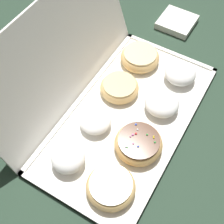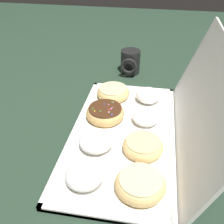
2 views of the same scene
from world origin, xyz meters
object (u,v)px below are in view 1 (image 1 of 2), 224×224
at_px(donut_box, 128,117).
at_px(glazed_ring_donut_7, 140,57).
at_px(powdered_filled_donut_4, 68,158).
at_px(napkin_stack, 177,22).
at_px(powdered_filled_donut_5, 95,121).
at_px(glazed_ring_donut_0, 111,187).
at_px(glazed_ring_donut_6, 119,87).
at_px(powdered_filled_donut_3, 180,73).
at_px(sprinkle_donut_1, 138,143).
at_px(powdered_filled_donut_2, 162,103).

xyz_separation_m(donut_box, glazed_ring_donut_7, (0.19, 0.07, 0.02)).
xyz_separation_m(powdered_filled_donut_4, napkin_stack, (0.60, -0.02, -0.02)).
xyz_separation_m(donut_box, powdered_filled_donut_5, (-0.07, 0.06, 0.02)).
xyz_separation_m(glazed_ring_donut_7, napkin_stack, (0.22, -0.03, -0.02)).
bearing_deg(glazed_ring_donut_0, powdered_filled_donut_5, 43.30).
relative_size(donut_box, powdered_filled_donut_4, 6.81).
height_order(glazed_ring_donut_0, glazed_ring_donut_7, glazed_ring_donut_7).
relative_size(powdered_filled_donut_4, powdered_filled_donut_5, 1.00).
distance_m(glazed_ring_donut_0, napkin_stack, 0.62).
distance_m(glazed_ring_donut_6, glazed_ring_donut_7, 0.13).
distance_m(glazed_ring_donut_0, powdered_filled_donut_3, 0.39).
bearing_deg(sprinkle_donut_1, powdered_filled_donut_5, 89.42).
bearing_deg(napkin_stack, glazed_ring_donut_7, 173.46).
height_order(powdered_filled_donut_5, glazed_ring_donut_7, powdered_filled_donut_5).
xyz_separation_m(glazed_ring_donut_6, napkin_stack, (0.35, -0.02, -0.02)).
xyz_separation_m(powdered_filled_donut_3, glazed_ring_donut_6, (-0.13, 0.13, -0.01)).
bearing_deg(glazed_ring_donut_0, powdered_filled_donut_4, 86.43).
relative_size(glazed_ring_donut_0, powdered_filled_donut_2, 1.25).
relative_size(powdered_filled_donut_5, napkin_stack, 0.73).
relative_size(sprinkle_donut_1, napkin_stack, 1.07).
distance_m(sprinkle_donut_1, powdered_filled_donut_5, 0.13).
height_order(glazed_ring_donut_0, powdered_filled_donut_4, powdered_filled_donut_4).
xyz_separation_m(glazed_ring_donut_0, powdered_filled_donut_4, (0.01, 0.12, 0.00)).
height_order(powdered_filled_donut_4, napkin_stack, powdered_filled_donut_4).
bearing_deg(glazed_ring_donut_7, napkin_stack, -6.54).
distance_m(donut_box, glazed_ring_donut_6, 0.09).
bearing_deg(powdered_filled_donut_5, donut_box, -42.19).
height_order(glazed_ring_donut_0, napkin_stack, glazed_ring_donut_0).
height_order(sprinkle_donut_1, napkin_stack, sprinkle_donut_1).
relative_size(donut_box, glazed_ring_donut_7, 4.78).
height_order(glazed_ring_donut_6, napkin_stack, glazed_ring_donut_6).
xyz_separation_m(powdered_filled_donut_3, glazed_ring_donut_7, (-0.00, 0.13, -0.00)).
xyz_separation_m(powdered_filled_donut_2, glazed_ring_donut_7, (0.12, 0.13, -0.00)).
xyz_separation_m(donut_box, glazed_ring_donut_6, (0.06, 0.06, 0.02)).
distance_m(powdered_filled_donut_3, powdered_filled_donut_5, 0.29).
bearing_deg(powdered_filled_donut_4, glazed_ring_donut_0, -93.57).
bearing_deg(napkin_stack, powdered_filled_donut_3, -154.79).
distance_m(glazed_ring_donut_6, napkin_stack, 0.35).
height_order(donut_box, glazed_ring_donut_7, glazed_ring_donut_7).
height_order(donut_box, sprinkle_donut_1, sprinkle_donut_1).
height_order(powdered_filled_donut_2, glazed_ring_donut_6, powdered_filled_donut_2).
distance_m(powdered_filled_donut_5, glazed_ring_donut_7, 0.26).
height_order(sprinkle_donut_1, powdered_filled_donut_5, sprinkle_donut_1).
relative_size(powdered_filled_donut_2, powdered_filled_donut_4, 1.12).
relative_size(powdered_filled_donut_4, glazed_ring_donut_6, 0.75).
relative_size(powdered_filled_donut_3, glazed_ring_donut_6, 0.82).
xyz_separation_m(donut_box, sprinkle_donut_1, (-0.07, -0.07, 0.03)).
height_order(glazed_ring_donut_0, glazed_ring_donut_6, glazed_ring_donut_0).
distance_m(powdered_filled_donut_2, powdered_filled_donut_5, 0.18).
xyz_separation_m(powdered_filled_donut_4, powdered_filled_donut_5, (0.12, 0.00, -0.00)).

